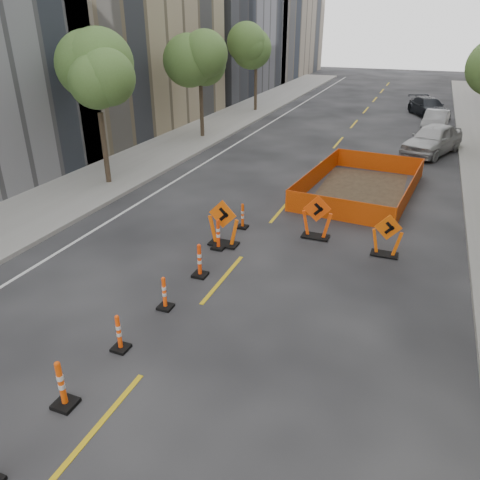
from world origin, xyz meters
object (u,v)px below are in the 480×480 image
at_px(channelizer_3, 119,333).
at_px(parked_car_mid, 435,121).
at_px(channelizer_4, 164,293).
at_px(chevron_sign_right, 387,235).
at_px(channelizer_2, 61,384).
at_px(chevron_sign_left, 223,223).
at_px(parked_car_near, 433,139).
at_px(channelizer_5, 200,260).
at_px(channelizer_6, 218,234).
at_px(channelizer_7, 243,216).
at_px(chevron_sign_center, 317,217).
at_px(parked_car_far, 429,107).

bearing_deg(channelizer_3, parked_car_mid, 76.95).
relative_size(channelizer_4, chevron_sign_right, 0.66).
relative_size(channelizer_2, chevron_sign_right, 0.77).
relative_size(chevron_sign_left, parked_car_near, 0.34).
bearing_deg(channelizer_3, channelizer_5, 86.76).
distance_m(channelizer_2, channelizer_5, 5.71).
relative_size(channelizer_4, channelizer_6, 0.90).
distance_m(channelizer_2, channelizer_6, 7.60).
xyz_separation_m(channelizer_3, channelizer_7, (0.11, 7.60, -0.00)).
height_order(channelizer_7, chevron_sign_left, chevron_sign_left).
xyz_separation_m(channelizer_6, chevron_sign_center, (2.84, 2.07, 0.26)).
bearing_deg(chevron_sign_center, channelizer_3, -127.12).
bearing_deg(channelizer_6, channelizer_5, -82.81).
relative_size(channelizer_3, channelizer_7, 1.01).
bearing_deg(parked_car_near, channelizer_6, -90.79).
relative_size(chevron_sign_center, chevron_sign_right, 1.09).
bearing_deg(channelizer_2, chevron_sign_center, 73.67).
xyz_separation_m(channelizer_6, parked_car_far, (5.82, 27.36, 0.16)).
height_order(channelizer_6, channelizer_7, channelizer_6).
distance_m(channelizer_3, channelizer_4, 1.90).
relative_size(channelizer_5, chevron_sign_center, 0.68).
relative_size(channelizer_3, chevron_sign_center, 0.61).
distance_m(channelizer_7, chevron_sign_center, 2.73).
bearing_deg(chevron_sign_right, channelizer_5, -158.07).
height_order(channelizer_4, channelizer_7, channelizer_4).
xyz_separation_m(channelizer_4, chevron_sign_left, (-0.08, 4.12, 0.35)).
relative_size(channelizer_4, chevron_sign_center, 0.61).
relative_size(channelizer_3, parked_car_far, 0.20).
height_order(channelizer_2, parked_car_near, parked_car_near).
bearing_deg(parked_car_mid, channelizer_6, -100.47).
height_order(chevron_sign_left, parked_car_far, chevron_sign_left).
bearing_deg(parked_car_far, channelizer_6, -126.79).
bearing_deg(channelizer_6, channelizer_7, 86.00).
distance_m(parked_car_mid, parked_car_far, 5.55).
bearing_deg(channelizer_5, parked_car_mid, 75.44).
relative_size(channelizer_2, parked_car_far, 0.23).
bearing_deg(chevron_sign_right, channelizer_7, 163.60).
bearing_deg(parked_car_far, channelizer_7, -127.37).
bearing_deg(channelizer_3, channelizer_4, 86.72).
xyz_separation_m(chevron_sign_right, parked_car_far, (0.55, 25.80, -0.04)).
bearing_deg(parked_car_far, chevron_sign_center, -121.49).
relative_size(channelizer_4, chevron_sign_left, 0.58).
xyz_separation_m(channelizer_3, parked_car_mid, (6.38, 27.54, 0.20)).
xyz_separation_m(channelizer_3, parked_car_near, (6.31, 21.22, 0.35)).
xyz_separation_m(channelizer_3, chevron_sign_right, (5.25, 7.26, 0.24)).
xyz_separation_m(channelizer_2, chevron_sign_left, (0.04, 7.93, 0.27)).
bearing_deg(channelizer_7, parked_car_near, 65.51).
distance_m(chevron_sign_right, parked_car_mid, 20.31).
relative_size(channelizer_3, parked_car_mid, 0.23).
distance_m(channelizer_6, chevron_sign_center, 3.53).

